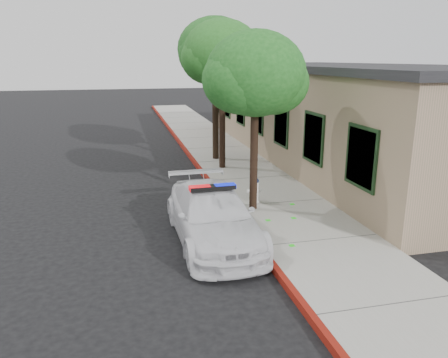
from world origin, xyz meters
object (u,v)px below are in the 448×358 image
Objects in this scene: police_car at (213,216)px; street_tree_mid at (223,57)px; street_tree_near at (256,78)px; clapboard_building at (339,112)px; fire_hydrant at (254,189)px; street_tree_far at (216,53)px.

police_car is 0.81× the size of street_tree_mid.
street_tree_near is at bearing 46.02° from police_car.
police_car is at bearing -105.22° from street_tree_mid.
clapboard_building is 11.19m from police_car.
fire_hydrant is 0.13× the size of street_tree_far.
street_tree_near is at bearing -93.27° from street_tree_mid.
street_tree_far reaches higher than police_car.
clapboard_building is 25.81× the size of fire_hydrant.
fire_hydrant is at bearing 50.93° from police_car.
clapboard_building is at bearing 45.74° from police_car.
clapboard_building is 6.17m from street_tree_far.
street_tree_mid is at bearing 73.69° from police_car.
street_tree_mid is at bearing -93.66° from street_tree_far.
street_tree_far reaches higher than street_tree_near.
police_car is at bearing -133.18° from clapboard_building.
fire_hydrant is 3.48m from street_tree_near.
fire_hydrant is 6.15m from street_tree_mid.
clapboard_building is 4.07× the size of street_tree_near.
street_tree_mid is at bearing 93.66° from fire_hydrant.
clapboard_building is 4.43× the size of police_car.
street_tree_mid is (-5.68, -1.08, 2.43)m from clapboard_building.
street_tree_mid reaches higher than clapboard_building.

